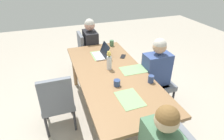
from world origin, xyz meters
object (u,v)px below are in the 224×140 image
(coffee_mug_near_left, at_px, (112,43))
(coffee_mug_centre_left, at_px, (117,83))
(chair_near_right_near, at_px, (57,101))
(person_head_left_left_near, at_px, (91,51))
(chair_far_left_far, at_px, (156,77))
(phone_black, at_px, (123,56))
(flower_vase, at_px, (109,59))
(coffee_mug_near_right, at_px, (151,79))
(dining_table, at_px, (112,77))
(person_far_left_far, at_px, (155,79))
(chair_head_left_left_near, at_px, (87,52))
(laptop_head_left_left_near, at_px, (102,54))

(coffee_mug_near_left, bearing_deg, coffee_mug_centre_left, -16.32)
(chair_near_right_near, bearing_deg, person_head_left_left_near, 149.22)
(coffee_mug_near_left, bearing_deg, chair_far_left_far, 26.24)
(person_head_left_left_near, height_order, phone_black, person_head_left_left_near)
(chair_near_right_near, xyz_separation_m, phone_black, (-0.48, 1.15, 0.26))
(phone_black, bearing_deg, flower_vase, 165.55)
(coffee_mug_near_right, bearing_deg, flower_vase, -141.78)
(person_head_left_left_near, relative_size, flower_vase, 4.11)
(coffee_mug_near_left, bearing_deg, dining_table, -18.96)
(person_far_left_far, height_order, coffee_mug_near_right, person_far_left_far)
(chair_far_left_far, distance_m, flower_vase, 0.88)
(coffee_mug_near_right, bearing_deg, phone_black, -176.34)
(chair_head_left_left_near, relative_size, person_head_left_left_near, 0.75)
(coffee_mug_near_right, xyz_separation_m, phone_black, (-0.83, -0.05, -0.05))
(laptop_head_left_left_near, distance_m, coffee_mug_near_left, 0.47)
(coffee_mug_near_right, bearing_deg, chair_far_left_far, 139.37)
(person_head_left_left_near, height_order, flower_vase, person_head_left_left_near)
(dining_table, distance_m, phone_black, 0.57)
(chair_near_right_near, height_order, phone_black, chair_near_right_near)
(coffee_mug_near_right, bearing_deg, laptop_head_left_left_near, -158.71)
(flower_vase, relative_size, phone_black, 1.94)
(person_far_left_far, relative_size, coffee_mug_near_left, 11.18)
(person_far_left_far, height_order, coffee_mug_near_left, person_far_left_far)
(person_head_left_left_near, height_order, coffee_mug_centre_left, person_head_left_left_near)
(person_far_left_far, xyz_separation_m, chair_near_right_near, (0.01, -1.51, -0.03))
(dining_table, bearing_deg, person_head_left_left_near, 179.68)
(laptop_head_left_left_near, distance_m, coffee_mug_near_right, 1.04)
(coffee_mug_near_left, bearing_deg, chair_head_left_left_near, -137.75)
(person_head_left_left_near, xyz_separation_m, phone_black, (0.87, 0.34, 0.23))
(chair_near_right_near, xyz_separation_m, coffee_mug_centre_left, (0.27, 0.75, 0.29))
(laptop_head_left_left_near, height_order, phone_black, laptop_head_left_left_near)
(flower_vase, distance_m, coffee_mug_centre_left, 0.45)
(dining_table, xyz_separation_m, person_head_left_left_near, (-1.31, 0.01, -0.15))
(person_far_left_far, distance_m, laptop_head_left_left_near, 0.96)
(chair_near_right_near, bearing_deg, phone_black, 112.84)
(chair_head_left_left_near, bearing_deg, person_far_left_far, 28.86)
(person_far_left_far, xyz_separation_m, coffee_mug_centre_left, (0.28, -0.75, 0.27))
(person_head_left_left_near, xyz_separation_m, laptop_head_left_left_near, (0.74, 0.02, 0.27))
(person_head_left_left_near, bearing_deg, dining_table, -0.32)
(person_head_left_left_near, bearing_deg, coffee_mug_near_left, 40.49)
(person_head_left_left_near, height_order, person_far_left_far, same)
(chair_head_left_left_near, xyz_separation_m, chair_far_left_far, (1.33, 0.84, 0.00))
(flower_vase, bearing_deg, phone_black, 132.42)
(coffee_mug_near_left, height_order, coffee_mug_centre_left, coffee_mug_near_left)
(dining_table, bearing_deg, laptop_head_left_left_near, 177.50)
(phone_black, bearing_deg, coffee_mug_near_right, -143.20)
(person_head_left_left_near, bearing_deg, phone_black, 21.36)
(person_head_left_left_near, bearing_deg, chair_head_left_left_near, -128.76)
(dining_table, bearing_deg, chair_head_left_left_near, -177.19)
(coffee_mug_centre_left, bearing_deg, person_far_left_far, 110.37)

